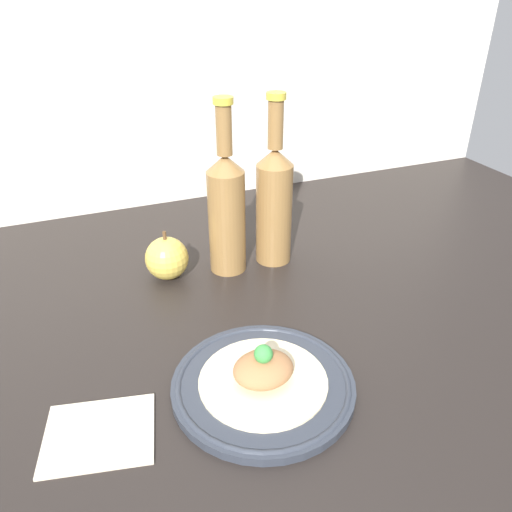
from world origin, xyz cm
name	(u,v)px	position (x,y,z in cm)	size (l,w,h in cm)	color
ground_plane	(268,317)	(0.00, 0.00, -2.00)	(180.00, 110.00, 4.00)	black
wall_backsplash	(176,29)	(0.00, 53.50, 40.00)	(180.00, 3.00, 80.00)	silver
plate	(263,384)	(-8.21, -17.62, 0.84)	(25.71, 25.71, 1.58)	#2D333D
plated_food	(263,372)	(-8.21, -17.62, 3.04)	(18.04, 18.04, 6.34)	beige
cider_bottle_left	(226,209)	(-1.97, 15.53, 12.72)	(7.03, 7.03, 33.08)	olive
cider_bottle_right	(274,201)	(7.71, 15.53, 12.72)	(7.03, 7.03, 33.08)	olive
apple	(167,258)	(-13.75, 16.59, 4.10)	(8.18, 8.18, 9.75)	gold
napkin	(99,433)	(-30.55, -17.38, 0.40)	(15.69, 13.89, 0.80)	beige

